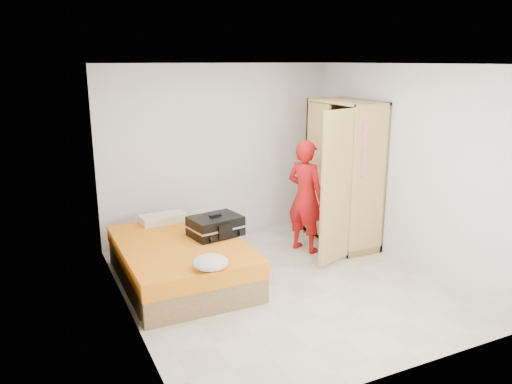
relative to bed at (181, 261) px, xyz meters
name	(u,v)px	position (x,y,z in m)	size (l,w,h in m)	color
room	(282,180)	(1.05, -0.63, 1.05)	(4.00, 4.02, 2.60)	beige
bed	(181,261)	(0.00, 0.00, 0.00)	(1.42, 2.02, 0.50)	#9D7B47
wardrobe	(343,178)	(2.50, 0.22, 0.75)	(1.15, 1.36, 2.10)	tan
person	(305,196)	(1.90, 0.24, 0.54)	(0.58, 0.38, 1.59)	red
suitcase	(216,226)	(0.48, 0.05, 0.37)	(0.71, 0.57, 0.28)	black
round_cushion	(210,262)	(0.05, -0.90, 0.32)	(0.38, 0.38, 0.14)	silver
pillow	(163,218)	(0.02, 0.85, 0.30)	(0.60, 0.31, 0.11)	silver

